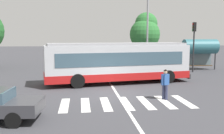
% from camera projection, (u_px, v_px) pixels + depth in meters
% --- Properties ---
extents(ground_plane, '(160.00, 160.00, 0.00)m').
position_uv_depth(ground_plane, '(113.00, 94.00, 15.68)').
color(ground_plane, '#3D3D42').
extents(city_transit_bus, '(11.32, 4.25, 3.06)m').
position_uv_depth(city_transit_bus, '(118.00, 62.00, 19.42)').
color(city_transit_bus, black).
rests_on(city_transit_bus, ground_plane).
extents(pedestrian_crossing_street, '(0.51, 0.43, 1.72)m').
position_uv_depth(pedestrian_crossing_street, '(165.00, 83.00, 14.32)').
color(pedestrian_crossing_street, '#333856').
rests_on(pedestrian_crossing_street, ground_plane).
extents(parked_car_silver, '(2.12, 4.61, 1.35)m').
position_uv_depth(parked_car_silver, '(72.00, 59.00, 32.23)').
color(parked_car_silver, black).
rests_on(parked_car_silver, ground_plane).
extents(parked_car_red, '(2.11, 4.61, 1.35)m').
position_uv_depth(parked_car_red, '(94.00, 58.00, 32.60)').
color(parked_car_red, black).
rests_on(parked_car_red, ground_plane).
extents(parked_car_blue, '(2.21, 4.64, 1.35)m').
position_uv_depth(parked_car_blue, '(115.00, 58.00, 32.83)').
color(parked_car_blue, black).
rests_on(parked_car_blue, ground_plane).
extents(traffic_light_far_corner, '(0.33, 0.32, 4.93)m').
position_uv_depth(traffic_light_far_corner, '(194.00, 39.00, 25.15)').
color(traffic_light_far_corner, '#28282B').
rests_on(traffic_light_far_corner, ground_plane).
extents(bus_stop_shelter, '(3.62, 1.54, 3.25)m').
position_uv_depth(bus_stop_shelter, '(200.00, 47.00, 27.06)').
color(bus_stop_shelter, '#28282B').
rests_on(bus_stop_shelter, ground_plane).
extents(twin_arm_street_lamp, '(5.23, 0.32, 8.97)m').
position_uv_depth(twin_arm_street_lamp, '(148.00, 18.00, 27.37)').
color(twin_arm_street_lamp, '#939399').
rests_on(twin_arm_street_lamp, ground_plane).
extents(background_tree_right, '(4.43, 4.43, 7.09)m').
position_uv_depth(background_tree_right, '(145.00, 31.00, 37.51)').
color(background_tree_right, brown).
rests_on(background_tree_right, ground_plane).
extents(crosswalk_painted_stripes, '(6.92, 2.84, 0.01)m').
position_uv_depth(crosswalk_painted_stripes, '(126.00, 103.00, 13.61)').
color(crosswalk_painted_stripes, silver).
rests_on(crosswalk_painted_stripes, ground_plane).
extents(lane_center_line, '(0.16, 24.00, 0.01)m').
position_uv_depth(lane_center_line, '(113.00, 88.00, 17.68)').
color(lane_center_line, silver).
rests_on(lane_center_line, ground_plane).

